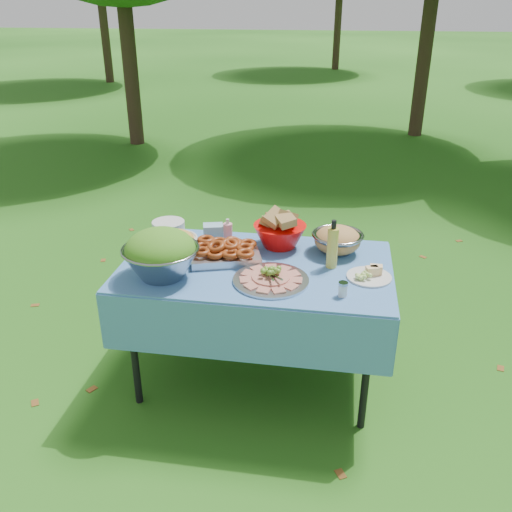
{
  "coord_description": "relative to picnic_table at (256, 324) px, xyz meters",
  "views": [
    {
      "loc": [
        0.42,
        -2.61,
        2.07
      ],
      "look_at": [
        -0.0,
        0.0,
        0.81
      ],
      "focal_mm": 38.0,
      "sensor_mm": 36.0,
      "label": 1
    }
  ],
  "objects": [
    {
      "name": "ground",
      "position": [
        0.0,
        0.0,
        -0.38
      ],
      "size": [
        80.0,
        80.0,
        0.0
      ],
      "primitive_type": "plane",
      "color": "#0F380A",
      "rests_on": "ground"
    },
    {
      "name": "picnic_table",
      "position": [
        0.0,
        0.0,
        0.0
      ],
      "size": [
        1.46,
        0.86,
        0.76
      ],
      "primitive_type": "cube",
      "color": "#84C2FF",
      "rests_on": "ground"
    },
    {
      "name": "salad_bowl",
      "position": [
        -0.46,
        -0.21,
        0.51
      ],
      "size": [
        0.51,
        0.51,
        0.26
      ],
      "primitive_type": null,
      "rotation": [
        0.0,
        0.0,
        0.35
      ],
      "color": "gray",
      "rests_on": "picnic_table"
    },
    {
      "name": "pasta_bowl_white",
      "position": [
        -0.47,
        0.09,
        0.45
      ],
      "size": [
        0.31,
        0.31,
        0.13
      ],
      "primitive_type": null,
      "rotation": [
        0.0,
        0.0,
        0.39
      ],
      "color": "silver",
      "rests_on": "picnic_table"
    },
    {
      "name": "plate_stack",
      "position": [
        -0.59,
        0.32,
        0.42
      ],
      "size": [
        0.24,
        0.24,
        0.09
      ],
      "primitive_type": "cylinder",
      "rotation": [
        0.0,
        0.0,
        0.24
      ],
      "color": "silver",
      "rests_on": "picnic_table"
    },
    {
      "name": "wipes_box",
      "position": [
        -0.3,
        0.27,
        0.43
      ],
      "size": [
        0.13,
        0.11,
        0.11
      ],
      "primitive_type": "cube",
      "rotation": [
        0.0,
        0.0,
        0.26
      ],
      "color": "#8DBDD5",
      "rests_on": "picnic_table"
    },
    {
      "name": "sanitizer_bottle",
      "position": [
        -0.21,
        0.26,
        0.46
      ],
      "size": [
        0.07,
        0.07,
        0.15
      ],
      "primitive_type": "cylinder",
      "rotation": [
        0.0,
        0.0,
        0.4
      ],
      "color": "pink",
      "rests_on": "picnic_table"
    },
    {
      "name": "bread_bowl",
      "position": [
        0.1,
        0.27,
        0.48
      ],
      "size": [
        0.37,
        0.37,
        0.2
      ],
      "primitive_type": null,
      "rotation": [
        0.0,
        0.0,
        -0.24
      ],
      "color": "red",
      "rests_on": "picnic_table"
    },
    {
      "name": "pasta_bowl_steel",
      "position": [
        0.43,
        0.24,
        0.46
      ],
      "size": [
        0.34,
        0.34,
        0.15
      ],
      "primitive_type": null,
      "rotation": [
        0.0,
        0.0,
        -0.18
      ],
      "color": "gray",
      "rests_on": "picnic_table"
    },
    {
      "name": "fried_tray",
      "position": [
        -0.18,
        0.05,
        0.42
      ],
      "size": [
        0.44,
        0.37,
        0.09
      ],
      "primitive_type": "cube",
      "rotation": [
        0.0,
        0.0,
        0.31
      ],
      "color": "silver",
      "rests_on": "picnic_table"
    },
    {
      "name": "charcuterie_platter",
      "position": [
        0.11,
        -0.18,
        0.43
      ],
      "size": [
        0.5,
        0.5,
        0.09
      ],
      "primitive_type": "cylinder",
      "rotation": [
        0.0,
        0.0,
        0.33
      ],
      "color": "#B3B4BA",
      "rests_on": "picnic_table"
    },
    {
      "name": "oil_bottle",
      "position": [
        0.41,
        0.04,
        0.52
      ],
      "size": [
        0.08,
        0.08,
        0.27
      ],
      "primitive_type": "cylinder",
      "rotation": [
        0.0,
        0.0,
        0.37
      ],
      "color": "gold",
      "rests_on": "picnic_table"
    },
    {
      "name": "cheese_plate",
      "position": [
        0.6,
        -0.06,
        0.41
      ],
      "size": [
        0.27,
        0.27,
        0.06
      ],
      "primitive_type": "cylinder",
      "rotation": [
        0.0,
        0.0,
        0.16
      ],
      "color": "silver",
      "rests_on": "picnic_table"
    },
    {
      "name": "shaker",
      "position": [
        0.47,
        -0.27,
        0.42
      ],
      "size": [
        0.05,
        0.05,
        0.08
      ],
      "primitive_type": "cylinder",
      "rotation": [
        0.0,
        0.0,
        -0.15
      ],
      "color": "silver",
      "rests_on": "picnic_table"
    }
  ]
}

